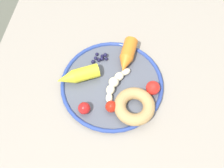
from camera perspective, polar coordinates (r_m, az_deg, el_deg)
name	(u,v)px	position (r m, az deg, el deg)	size (l,w,h in m)	color
ground_plane	(122,146)	(1.53, 2.02, -12.07)	(6.00, 6.00, 0.00)	#585A4B
dining_table	(128,90)	(0.95, 3.19, -1.10)	(1.07, 0.85, 0.72)	gray
plate	(112,84)	(0.84, 0.00, -0.09)	(0.30, 0.30, 0.02)	#4E5460
banana	(115,83)	(0.83, 0.65, 0.16)	(0.12, 0.07, 0.03)	#EDE5BF
carrot_orange	(127,55)	(0.87, 3.01, 5.67)	(0.12, 0.05, 0.04)	orange
carrot_yellow	(78,75)	(0.84, -6.74, 1.68)	(0.09, 0.13, 0.04)	yellow
donut	(134,106)	(0.79, 4.46, -4.40)	(0.11, 0.11, 0.03)	tan
blueberry_pile	(100,58)	(0.88, -2.39, 5.15)	(0.04, 0.05, 0.02)	#191638
tomato_near	(153,88)	(0.82, 8.09, -0.76)	(0.04, 0.04, 0.04)	red
tomato_mid	(84,108)	(0.79, -5.51, -4.79)	(0.03, 0.03, 0.03)	red
tomato_far	(111,107)	(0.79, -0.15, -4.47)	(0.03, 0.03, 0.03)	red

